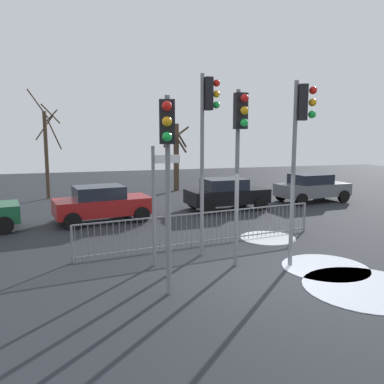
{
  "coord_description": "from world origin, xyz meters",
  "views": [
    {
      "loc": [
        -4.09,
        -8.65,
        3.5
      ],
      "look_at": [
        -0.23,
        3.61,
        1.63
      ],
      "focal_mm": 36.73,
      "sensor_mm": 36.0,
      "label": 1
    }
  ],
  "objects_px": {
    "direction_sign_post": "(156,200)",
    "car_black_mid": "(226,193)",
    "traffic_light_rear_right": "(207,125)",
    "traffic_light_foreground_right": "(240,139)",
    "car_red_far": "(102,203)",
    "bare_tree_left": "(47,149)",
    "bare_tree_centre": "(176,154)",
    "traffic_light_rear_left": "(168,151)",
    "traffic_light_mid_right": "(300,133)",
    "car_grey_trailing": "(312,187)"
  },
  "relations": [
    {
      "from": "traffic_light_rear_left",
      "to": "direction_sign_post",
      "type": "relative_size",
      "value": 1.34
    },
    {
      "from": "car_black_mid",
      "to": "car_grey_trailing",
      "type": "distance_m",
      "value": 5.18
    },
    {
      "from": "traffic_light_rear_right",
      "to": "bare_tree_left",
      "type": "relative_size",
      "value": 0.88
    },
    {
      "from": "traffic_light_mid_right",
      "to": "traffic_light_rear_right",
      "type": "bearing_deg",
      "value": -107.89
    },
    {
      "from": "traffic_light_mid_right",
      "to": "car_grey_trailing",
      "type": "height_order",
      "value": "traffic_light_mid_right"
    },
    {
      "from": "traffic_light_rear_left",
      "to": "car_black_mid",
      "type": "height_order",
      "value": "traffic_light_rear_left"
    },
    {
      "from": "direction_sign_post",
      "to": "traffic_light_mid_right",
      "type": "bearing_deg",
      "value": -22.77
    },
    {
      "from": "car_red_far",
      "to": "bare_tree_left",
      "type": "height_order",
      "value": "bare_tree_left"
    },
    {
      "from": "traffic_light_mid_right",
      "to": "car_red_far",
      "type": "relative_size",
      "value": 1.21
    },
    {
      "from": "bare_tree_centre",
      "to": "traffic_light_mid_right",
      "type": "bearing_deg",
      "value": -92.79
    },
    {
      "from": "direction_sign_post",
      "to": "car_red_far",
      "type": "bearing_deg",
      "value": 94.33
    },
    {
      "from": "traffic_light_rear_right",
      "to": "direction_sign_post",
      "type": "relative_size",
      "value": 1.61
    },
    {
      "from": "traffic_light_rear_left",
      "to": "car_grey_trailing",
      "type": "xyz_separation_m",
      "value": [
        10.21,
        9.7,
        -2.4
      ]
    },
    {
      "from": "direction_sign_post",
      "to": "car_grey_trailing",
      "type": "distance_m",
      "value": 12.59
    },
    {
      "from": "traffic_light_rear_right",
      "to": "traffic_light_foreground_right",
      "type": "height_order",
      "value": "traffic_light_rear_right"
    },
    {
      "from": "direction_sign_post",
      "to": "bare_tree_left",
      "type": "relative_size",
      "value": 0.55
    },
    {
      "from": "traffic_light_rear_right",
      "to": "direction_sign_post",
      "type": "height_order",
      "value": "traffic_light_rear_right"
    },
    {
      "from": "car_black_mid",
      "to": "car_grey_trailing",
      "type": "relative_size",
      "value": 0.99
    },
    {
      "from": "traffic_light_rear_right",
      "to": "car_black_mid",
      "type": "bearing_deg",
      "value": 154.39
    },
    {
      "from": "car_grey_trailing",
      "to": "bare_tree_centre",
      "type": "height_order",
      "value": "bare_tree_centre"
    },
    {
      "from": "car_red_far",
      "to": "bare_tree_centre",
      "type": "bearing_deg",
      "value": 47.7
    },
    {
      "from": "traffic_light_foreground_right",
      "to": "car_grey_trailing",
      "type": "distance_m",
      "value": 11.84
    },
    {
      "from": "bare_tree_left",
      "to": "traffic_light_rear_left",
      "type": "bearing_deg",
      "value": -78.35
    },
    {
      "from": "car_grey_trailing",
      "to": "car_black_mid",
      "type": "bearing_deg",
      "value": -177.89
    },
    {
      "from": "car_red_far",
      "to": "bare_tree_left",
      "type": "bearing_deg",
      "value": 100.13
    },
    {
      "from": "car_red_far",
      "to": "car_grey_trailing",
      "type": "xyz_separation_m",
      "value": [
        10.96,
        1.63,
        0.0
      ]
    },
    {
      "from": "traffic_light_rear_right",
      "to": "car_black_mid",
      "type": "height_order",
      "value": "traffic_light_rear_right"
    },
    {
      "from": "bare_tree_left",
      "to": "car_red_far",
      "type": "bearing_deg",
      "value": -71.25
    },
    {
      "from": "traffic_light_mid_right",
      "to": "bare_tree_left",
      "type": "relative_size",
      "value": 0.83
    },
    {
      "from": "car_grey_trailing",
      "to": "bare_tree_left",
      "type": "height_order",
      "value": "bare_tree_left"
    },
    {
      "from": "bare_tree_centre",
      "to": "traffic_light_foreground_right",
      "type": "bearing_deg",
      "value": -98.79
    },
    {
      "from": "car_black_mid",
      "to": "car_red_far",
      "type": "height_order",
      "value": "same"
    },
    {
      "from": "direction_sign_post",
      "to": "car_black_mid",
      "type": "relative_size",
      "value": 0.83
    },
    {
      "from": "traffic_light_foreground_right",
      "to": "direction_sign_post",
      "type": "distance_m",
      "value": 2.71
    },
    {
      "from": "traffic_light_foreground_right",
      "to": "bare_tree_left",
      "type": "xyz_separation_m",
      "value": [
        -5.32,
        13.58,
        -0.69
      ]
    },
    {
      "from": "traffic_light_rear_right",
      "to": "traffic_light_mid_right",
      "type": "relative_size",
      "value": 1.07
    },
    {
      "from": "traffic_light_rear_left",
      "to": "bare_tree_left",
      "type": "bearing_deg",
      "value": -63.09
    },
    {
      "from": "traffic_light_foreground_right",
      "to": "car_red_far",
      "type": "relative_size",
      "value": 1.16
    },
    {
      "from": "traffic_light_mid_right",
      "to": "bare_tree_left",
      "type": "bearing_deg",
      "value": -131.24
    },
    {
      "from": "car_black_mid",
      "to": "traffic_light_rear_left",
      "type": "bearing_deg",
      "value": -122.82
    },
    {
      "from": "traffic_light_rear_right",
      "to": "bare_tree_centre",
      "type": "relative_size",
      "value": 1.24
    },
    {
      "from": "bare_tree_left",
      "to": "traffic_light_rear_right",
      "type": "bearing_deg",
      "value": -68.32
    },
    {
      "from": "traffic_light_rear_right",
      "to": "car_grey_trailing",
      "type": "relative_size",
      "value": 1.32
    },
    {
      "from": "traffic_light_rear_left",
      "to": "car_red_far",
      "type": "relative_size",
      "value": 1.08
    },
    {
      "from": "bare_tree_centre",
      "to": "car_red_far",
      "type": "bearing_deg",
      "value": -123.68
    },
    {
      "from": "traffic_light_rear_left",
      "to": "car_red_far",
      "type": "xyz_separation_m",
      "value": [
        -0.75,
        8.07,
        -2.4
      ]
    },
    {
      "from": "traffic_light_mid_right",
      "to": "bare_tree_left",
      "type": "height_order",
      "value": "bare_tree_left"
    },
    {
      "from": "direction_sign_post",
      "to": "car_black_mid",
      "type": "distance_m",
      "value": 8.52
    },
    {
      "from": "traffic_light_rear_left",
      "to": "traffic_light_foreground_right",
      "type": "distance_m",
      "value": 2.63
    },
    {
      "from": "traffic_light_rear_right",
      "to": "bare_tree_left",
      "type": "bearing_deg",
      "value": -156.82
    }
  ]
}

